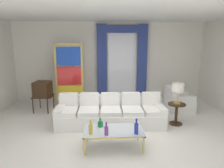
# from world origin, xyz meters

# --- Properties ---
(ground_plane) EXTENTS (16.00, 16.00, 0.00)m
(ground_plane) POSITION_xyz_m (0.00, 0.00, 0.00)
(ground_plane) COLOR white
(wall_rear) EXTENTS (8.00, 0.12, 3.00)m
(wall_rear) POSITION_xyz_m (0.00, 3.06, 1.50)
(wall_rear) COLOR white
(wall_rear) RESTS_ON ground
(ceiling_slab) EXTENTS (8.00, 7.60, 0.04)m
(ceiling_slab) POSITION_xyz_m (0.00, 0.80, 3.02)
(ceiling_slab) COLOR white
(curtained_window) EXTENTS (2.00, 0.17, 2.70)m
(curtained_window) POSITION_xyz_m (0.46, 2.89, 1.74)
(curtained_window) COLOR white
(curtained_window) RESTS_ON ground
(couch_white_long) EXTENTS (2.93, 0.95, 0.86)m
(couch_white_long) POSITION_xyz_m (-0.10, 0.45, 0.31)
(couch_white_long) COLOR white
(couch_white_long) RESTS_ON ground
(coffee_table) EXTENTS (1.27, 0.69, 0.41)m
(coffee_table) POSITION_xyz_m (-0.09, -0.86, 0.38)
(coffee_table) COLOR silver
(coffee_table) RESTS_ON ground
(bottle_blue_decanter) EXTENTS (0.08, 0.08, 0.30)m
(bottle_blue_decanter) POSITION_xyz_m (-0.57, -1.04, 0.53)
(bottle_blue_decanter) COLOR gold
(bottle_blue_decanter) RESTS_ON coffee_table
(bottle_crystal_tall) EXTENTS (0.08, 0.08, 0.34)m
(bottle_crystal_tall) POSITION_xyz_m (0.36, -1.10, 0.54)
(bottle_crystal_tall) COLOR navy
(bottle_crystal_tall) RESTS_ON coffee_table
(bottle_amber_squat) EXTENTS (0.11, 0.11, 0.21)m
(bottle_amber_squat) POSITION_xyz_m (-0.37, -0.68, 0.48)
(bottle_amber_squat) COLOR #196B3D
(bottle_amber_squat) RESTS_ON coffee_table
(bottle_ruby_flask) EXTENTS (0.08, 0.08, 0.28)m
(bottle_ruby_flask) POSITION_xyz_m (-0.25, -1.12, 0.52)
(bottle_ruby_flask) COLOR #753384
(bottle_ruby_flask) RESTS_ON coffee_table
(vintage_tv) EXTENTS (0.62, 0.65, 1.35)m
(vintage_tv) POSITION_xyz_m (-2.26, 1.69, 0.73)
(vintage_tv) COLOR #382314
(vintage_tv) RESTS_ON ground
(armchair_white) EXTENTS (0.83, 0.83, 0.80)m
(armchair_white) POSITION_xyz_m (2.19, 1.48, 0.29)
(armchair_white) COLOR white
(armchair_white) RESTS_ON ground
(stained_glass_divider) EXTENTS (0.95, 0.05, 2.20)m
(stained_glass_divider) POSITION_xyz_m (-1.45, 2.14, 1.06)
(stained_glass_divider) COLOR gold
(stained_glass_divider) RESTS_ON ground
(peacock_figurine) EXTENTS (0.44, 0.60, 0.50)m
(peacock_figurine) POSITION_xyz_m (-0.94, 1.83, 0.22)
(peacock_figurine) COLOR beige
(peacock_figurine) RESTS_ON ground
(round_side_table) EXTENTS (0.48, 0.48, 0.59)m
(round_side_table) POSITION_xyz_m (1.73, 0.34, 0.36)
(round_side_table) COLOR #382314
(round_side_table) RESTS_ON ground
(table_lamp_brass) EXTENTS (0.32, 0.32, 0.57)m
(table_lamp_brass) POSITION_xyz_m (1.73, 0.34, 1.03)
(table_lamp_brass) COLOR #B29338
(table_lamp_brass) RESTS_ON round_side_table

